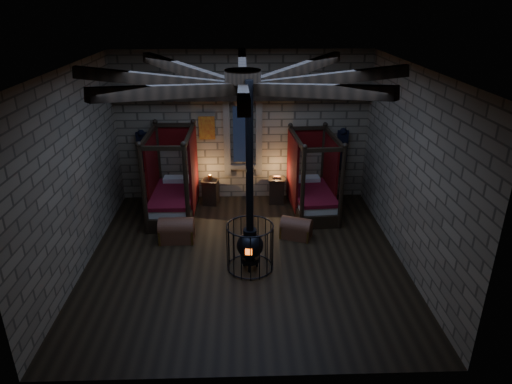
{
  "coord_description": "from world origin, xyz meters",
  "views": [
    {
      "loc": [
        -0.03,
        -8.9,
        5.46
      ],
      "look_at": [
        0.27,
        0.6,
        1.37
      ],
      "focal_mm": 32.0,
      "sensor_mm": 36.0,
      "label": 1
    }
  ],
  "objects_px": {
    "bed_right": "(312,193)",
    "trunk_right": "(296,229)",
    "bed_left": "(174,195)",
    "stove": "(250,243)",
    "trunk_left": "(177,231)"
  },
  "relations": [
    {
      "from": "bed_left",
      "to": "bed_right",
      "type": "distance_m",
      "value": 3.75
    },
    {
      "from": "stove",
      "to": "trunk_right",
      "type": "bearing_deg",
      "value": 56.51
    },
    {
      "from": "bed_right",
      "to": "stove",
      "type": "bearing_deg",
      "value": -125.6
    },
    {
      "from": "stove",
      "to": "trunk_left",
      "type": "bearing_deg",
      "value": 151.05
    },
    {
      "from": "bed_left",
      "to": "stove",
      "type": "distance_m",
      "value": 3.42
    },
    {
      "from": "bed_left",
      "to": "trunk_left",
      "type": "bearing_deg",
      "value": -79.61
    },
    {
      "from": "trunk_left",
      "to": "bed_right",
      "type": "bearing_deg",
      "value": 23.78
    },
    {
      "from": "bed_right",
      "to": "trunk_right",
      "type": "bearing_deg",
      "value": -115.57
    },
    {
      "from": "bed_left",
      "to": "trunk_right",
      "type": "relative_size",
      "value": 2.7
    },
    {
      "from": "bed_left",
      "to": "trunk_right",
      "type": "height_order",
      "value": "bed_left"
    },
    {
      "from": "bed_right",
      "to": "trunk_right",
      "type": "distance_m",
      "value": 1.63
    },
    {
      "from": "trunk_left",
      "to": "stove",
      "type": "height_order",
      "value": "stove"
    },
    {
      "from": "trunk_left",
      "to": "stove",
      "type": "bearing_deg",
      "value": -36.52
    },
    {
      "from": "bed_right",
      "to": "trunk_left",
      "type": "distance_m",
      "value": 3.83
    },
    {
      "from": "bed_right",
      "to": "trunk_right",
      "type": "xyz_separation_m",
      "value": [
        -0.59,
        -1.49,
        -0.3
      ]
    }
  ]
}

